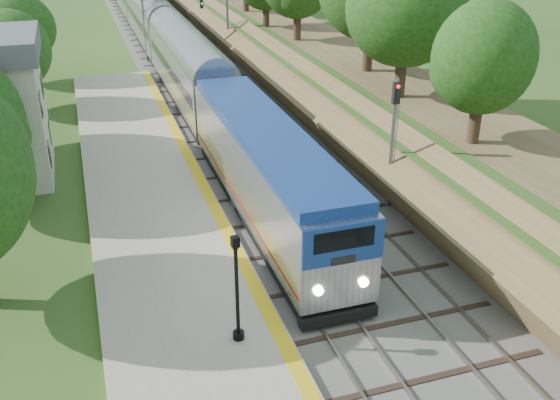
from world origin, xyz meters
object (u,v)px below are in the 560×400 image
object	(u,v)px
train	(152,24)
lamppost_far	(237,295)
signal_farside	(393,131)
signal_gantry	(185,8)

from	to	relation	value
train	lamppost_far	size ratio (longest dim) A/B	25.11
signal_farside	train	bearing A→B (deg)	98.42
lamppost_far	signal_farside	xyz separation A→B (m)	(9.98, 8.28, 1.92)
signal_gantry	lamppost_far	bearing A→B (deg)	-98.20
train	signal_farside	size ratio (longest dim) A/B	15.66
signal_gantry	train	size ratio (longest dim) A/B	0.08
signal_gantry	train	xyz separation A→B (m)	(-2.47, 6.79, -2.49)
lamppost_far	signal_gantry	bearing A→B (deg)	81.80
train	lamppost_far	xyz separation A→B (m)	(-3.78, -50.15, -0.12)
signal_gantry	lamppost_far	world-z (taller)	signal_gantry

